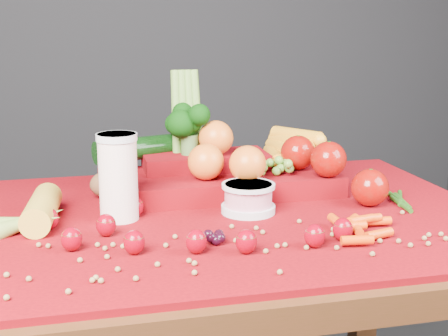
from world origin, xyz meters
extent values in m
cube|color=#351F0C|center=(0.00, 0.00, 0.72)|extent=(1.10, 0.80, 0.05)
cube|color=#351F0C|center=(0.48, 0.33, 0.35)|extent=(0.06, 0.06, 0.70)
cube|color=maroon|center=(0.00, 0.00, 0.76)|extent=(1.05, 0.75, 0.01)
cylinder|color=white|center=(-0.21, 0.01, 0.85)|extent=(0.07, 0.07, 0.17)
cylinder|color=silver|center=(-0.21, 0.01, 0.92)|extent=(0.08, 0.08, 0.01)
cylinder|color=silver|center=(0.04, -0.01, 0.77)|extent=(0.11, 0.11, 0.01)
cylinder|color=pink|center=(0.04, -0.01, 0.80)|extent=(0.09, 0.09, 0.04)
cylinder|color=silver|center=(0.04, -0.01, 0.82)|extent=(0.11, 0.11, 0.01)
ellipsoid|color=#7F000A|center=(-0.24, -0.08, 0.78)|extent=(0.04, 0.04, 0.04)
cone|color=#143F0B|center=(-0.24, -0.08, 0.80)|extent=(0.03, 0.03, 0.01)
ellipsoid|color=#7F000A|center=(-0.30, -0.14, 0.78)|extent=(0.04, 0.04, 0.04)
cone|color=#143F0B|center=(-0.30, -0.14, 0.80)|extent=(0.03, 0.03, 0.01)
ellipsoid|color=#7F000A|center=(-0.20, -0.18, 0.78)|extent=(0.04, 0.04, 0.04)
cone|color=#143F0B|center=(-0.20, -0.18, 0.80)|extent=(0.03, 0.03, 0.01)
ellipsoid|color=#7F000A|center=(-0.10, -0.20, 0.78)|extent=(0.04, 0.04, 0.04)
cone|color=#143F0B|center=(-0.10, -0.20, 0.80)|extent=(0.03, 0.03, 0.01)
ellipsoid|color=#7F000A|center=(-0.02, -0.22, 0.78)|extent=(0.04, 0.04, 0.04)
cone|color=#143F0B|center=(-0.02, -0.22, 0.80)|extent=(0.03, 0.03, 0.01)
ellipsoid|color=#7F000A|center=(0.10, -0.22, 0.78)|extent=(0.04, 0.04, 0.04)
cone|color=#143F0B|center=(0.10, -0.22, 0.80)|extent=(0.03, 0.03, 0.01)
ellipsoid|color=#7F000A|center=(-0.18, 0.02, 0.78)|extent=(0.04, 0.04, 0.04)
cone|color=#143F0B|center=(-0.18, 0.02, 0.80)|extent=(0.03, 0.03, 0.01)
ellipsoid|color=#7F000A|center=(-0.34, -0.02, 0.78)|extent=(0.04, 0.04, 0.04)
cone|color=#143F0B|center=(-0.34, -0.02, 0.80)|extent=(0.03, 0.03, 0.01)
ellipsoid|color=#7F000A|center=(0.16, -0.20, 0.78)|extent=(0.04, 0.04, 0.04)
cone|color=#143F0B|center=(0.16, -0.20, 0.80)|extent=(0.03, 0.03, 0.01)
cylinder|color=#EEB143|center=(-0.35, 0.02, 0.79)|extent=(0.07, 0.18, 0.06)
ellipsoid|color=#51381B|center=(-0.22, 0.16, 0.79)|extent=(0.09, 0.07, 0.06)
cube|color=maroon|center=(0.02, 0.15, 0.78)|extent=(0.52, 0.22, 0.04)
cube|color=maroon|center=(0.00, 0.20, 0.82)|extent=(0.28, 0.12, 0.03)
sphere|color=#890100|center=(0.24, 0.06, 0.85)|extent=(0.08, 0.08, 0.08)
sphere|color=#890100|center=(0.30, -0.02, 0.80)|extent=(0.08, 0.08, 0.08)
sphere|color=#890100|center=(0.20, 0.14, 0.85)|extent=(0.08, 0.08, 0.08)
sphere|color=#CF6118|center=(-0.02, 0.10, 0.85)|extent=(0.08, 0.08, 0.08)
sphere|color=#CF6118|center=(0.06, 0.06, 0.85)|extent=(0.08, 0.08, 0.08)
sphere|color=#CF6118|center=(0.02, 0.18, 0.88)|extent=(0.08, 0.08, 0.08)
cylinder|color=orange|center=(0.17, 0.22, 0.82)|extent=(0.06, 0.15, 0.04)
cylinder|color=orange|center=(0.19, 0.22, 0.84)|extent=(0.04, 0.15, 0.04)
cylinder|color=orange|center=(0.21, 0.22, 0.85)|extent=(0.07, 0.15, 0.04)
cylinder|color=orange|center=(0.23, 0.22, 0.87)|extent=(0.09, 0.15, 0.04)
cylinder|color=#3F662D|center=(-0.04, 0.20, 0.86)|extent=(0.04, 0.04, 0.04)
cylinder|color=olive|center=(-0.06, 0.24, 0.92)|extent=(0.03, 0.06, 0.22)
cylinder|color=olive|center=(-0.04, 0.24, 0.92)|extent=(0.02, 0.06, 0.22)
cylinder|color=olive|center=(-0.03, 0.24, 0.92)|extent=(0.02, 0.06, 0.22)
cylinder|color=olive|center=(-0.01, 0.24, 0.92)|extent=(0.03, 0.06, 0.22)
cylinder|color=black|center=(-0.14, 0.24, 0.85)|extent=(0.22, 0.12, 0.05)
camera|label=1|loc=(-0.28, -1.15, 1.14)|focal=50.00mm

